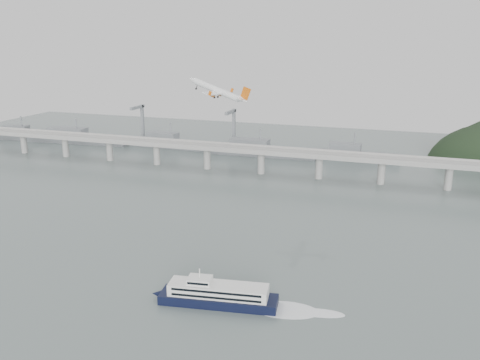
% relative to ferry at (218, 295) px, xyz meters
% --- Properties ---
extents(ground, '(900.00, 900.00, 0.00)m').
position_rel_ferry_xyz_m(ground, '(-14.81, 18.41, -4.42)').
color(ground, '#576563').
rests_on(ground, ground).
extents(bridge, '(800.00, 22.00, 23.90)m').
position_rel_ferry_xyz_m(bridge, '(-15.96, 218.41, 13.23)').
color(bridge, gray).
rests_on(bridge, ground).
extents(distant_fleet, '(453.00, 60.90, 40.00)m').
position_rel_ferry_xyz_m(distant_fleet, '(-170.16, 283.49, 1.80)').
color(distant_fleet, slate).
rests_on(distant_fleet, ground).
extents(ferry, '(86.18, 23.93, 16.29)m').
position_rel_ferry_xyz_m(ferry, '(0.00, 0.00, 0.00)').
color(ferry, black).
rests_on(ferry, ground).
extents(airliner, '(40.58, 36.66, 16.33)m').
position_rel_ferry_xyz_m(airliner, '(-37.20, 98.67, 78.29)').
color(airliner, white).
rests_on(airliner, ground).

